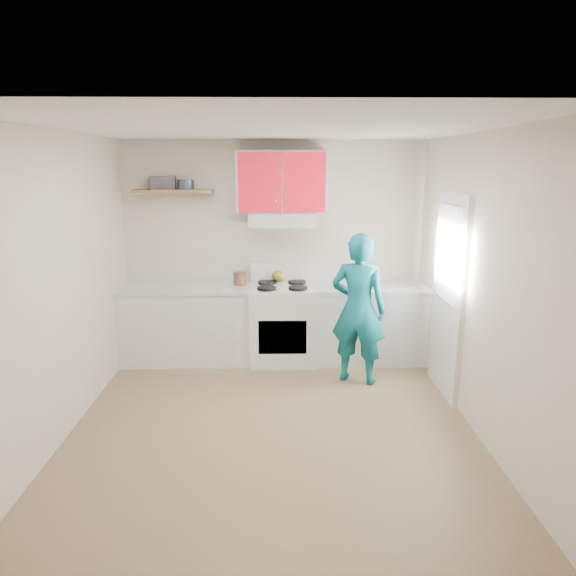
{
  "coord_description": "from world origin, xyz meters",
  "views": [
    {
      "loc": [
        0.07,
        -4.25,
        2.31
      ],
      "look_at": [
        0.15,
        0.55,
        1.15
      ],
      "focal_mm": 31.76,
      "sensor_mm": 36.0,
      "label": 1
    }
  ],
  "objects_px": {
    "tin": "(186,184)",
    "person": "(358,309)",
    "kettle": "(279,276)",
    "crock": "(240,279)",
    "stove": "(282,324)"
  },
  "relations": [
    {
      "from": "tin",
      "to": "person",
      "type": "relative_size",
      "value": 0.11
    },
    {
      "from": "person",
      "to": "kettle",
      "type": "bearing_deg",
      "value": -23.5
    },
    {
      "from": "tin",
      "to": "person",
      "type": "bearing_deg",
      "value": -22.63
    },
    {
      "from": "kettle",
      "to": "crock",
      "type": "relative_size",
      "value": 1.02
    },
    {
      "from": "person",
      "to": "stove",
      "type": "bearing_deg",
      "value": -15.14
    },
    {
      "from": "stove",
      "to": "person",
      "type": "distance_m",
      "value": 1.08
    },
    {
      "from": "crock",
      "to": "person",
      "type": "height_order",
      "value": "person"
    },
    {
      "from": "tin",
      "to": "crock",
      "type": "height_order",
      "value": "tin"
    },
    {
      "from": "tin",
      "to": "person",
      "type": "height_order",
      "value": "tin"
    },
    {
      "from": "kettle",
      "to": "crock",
      "type": "xyz_separation_m",
      "value": [
        -0.46,
        -0.16,
        -0.01
      ]
    },
    {
      "from": "stove",
      "to": "crock",
      "type": "distance_m",
      "value": 0.74
    },
    {
      "from": "stove",
      "to": "tin",
      "type": "distance_m",
      "value": 1.98
    },
    {
      "from": "stove",
      "to": "kettle",
      "type": "relative_size",
      "value": 5.14
    },
    {
      "from": "tin",
      "to": "crock",
      "type": "distance_m",
      "value": 1.26
    },
    {
      "from": "stove",
      "to": "crock",
      "type": "bearing_deg",
      "value": 169.24
    }
  ]
}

